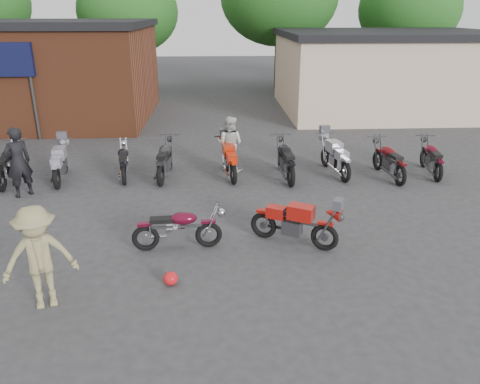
{
  "coord_description": "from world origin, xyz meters",
  "views": [
    {
      "loc": [
        0.1,
        -8.02,
        4.66
      ],
      "look_at": [
        0.6,
        1.63,
        0.9
      ],
      "focal_mm": 35.0,
      "sensor_mm": 36.0,
      "label": 1
    }
  ],
  "objects_px": {
    "person_light": "(230,144)",
    "row_bike_4": "(229,158)",
    "vintage_motorcycle": "(179,226)",
    "row_bike_5": "(286,158)",
    "row_bike_0": "(8,163)",
    "row_bike_7": "(389,159)",
    "row_bike_3": "(165,158)",
    "person_dark": "(18,162)",
    "person_tan": "(39,258)",
    "row_bike_8": "(432,156)",
    "sportbike": "(295,221)",
    "row_bike_2": "(124,160)",
    "helmet": "(171,278)",
    "row_bike_1": "(60,161)",
    "row_bike_6": "(335,155)"
  },
  "relations": [
    {
      "from": "person_light",
      "to": "row_bike_0",
      "type": "distance_m",
      "value": 6.43
    },
    {
      "from": "row_bike_4",
      "to": "sportbike",
      "type": "bearing_deg",
      "value": -171.91
    },
    {
      "from": "row_bike_2",
      "to": "row_bike_1",
      "type": "bearing_deg",
      "value": 87.09
    },
    {
      "from": "person_dark",
      "to": "row_bike_6",
      "type": "height_order",
      "value": "person_dark"
    },
    {
      "from": "row_bike_7",
      "to": "row_bike_8",
      "type": "relative_size",
      "value": 1.04
    },
    {
      "from": "row_bike_0",
      "to": "row_bike_3",
      "type": "relative_size",
      "value": 0.98
    },
    {
      "from": "row_bike_1",
      "to": "row_bike_8",
      "type": "xyz_separation_m",
      "value": [
        11.04,
        -0.0,
        -0.02
      ]
    },
    {
      "from": "vintage_motorcycle",
      "to": "row_bike_5",
      "type": "xyz_separation_m",
      "value": [
        2.84,
        4.33,
        0.09
      ]
    },
    {
      "from": "helmet",
      "to": "row_bike_6",
      "type": "distance_m",
      "value": 7.46
    },
    {
      "from": "person_light",
      "to": "row_bike_2",
      "type": "xyz_separation_m",
      "value": [
        -3.17,
        -0.45,
        -0.32
      ]
    },
    {
      "from": "vintage_motorcycle",
      "to": "row_bike_5",
      "type": "distance_m",
      "value": 5.18
    },
    {
      "from": "row_bike_3",
      "to": "row_bike_5",
      "type": "bearing_deg",
      "value": -89.54
    },
    {
      "from": "row_bike_8",
      "to": "row_bike_5",
      "type": "bearing_deg",
      "value": 98.56
    },
    {
      "from": "row_bike_5",
      "to": "row_bike_8",
      "type": "bearing_deg",
      "value": -91.26
    },
    {
      "from": "row_bike_4",
      "to": "helmet",
      "type": "bearing_deg",
      "value": 160.6
    },
    {
      "from": "vintage_motorcycle",
      "to": "row_bike_6",
      "type": "distance_m",
      "value": 6.35
    },
    {
      "from": "row_bike_2",
      "to": "helmet",
      "type": "bearing_deg",
      "value": -171.48
    },
    {
      "from": "person_dark",
      "to": "row_bike_3",
      "type": "xyz_separation_m",
      "value": [
        3.68,
        1.34,
        -0.34
      ]
    },
    {
      "from": "vintage_motorcycle",
      "to": "person_dark",
      "type": "distance_m",
      "value": 5.47
    },
    {
      "from": "vintage_motorcycle",
      "to": "row_bike_5",
      "type": "height_order",
      "value": "row_bike_5"
    },
    {
      "from": "row_bike_4",
      "to": "row_bike_2",
      "type": "bearing_deg",
      "value": 81.28
    },
    {
      "from": "row_bike_0",
      "to": "row_bike_5",
      "type": "xyz_separation_m",
      "value": [
        8.01,
        -0.01,
        0.02
      ]
    },
    {
      "from": "row_bike_1",
      "to": "row_bike_2",
      "type": "xyz_separation_m",
      "value": [
        1.8,
        0.19,
        -0.04
      ]
    },
    {
      "from": "person_dark",
      "to": "person_tan",
      "type": "xyz_separation_m",
      "value": [
        2.29,
        -5.13,
        -0.04
      ]
    },
    {
      "from": "sportbike",
      "to": "person_dark",
      "type": "height_order",
      "value": "person_dark"
    },
    {
      "from": "person_tan",
      "to": "row_bike_4",
      "type": "distance_m",
      "value": 7.27
    },
    {
      "from": "person_tan",
      "to": "row_bike_2",
      "type": "bearing_deg",
      "value": 69.23
    },
    {
      "from": "person_tan",
      "to": "row_bike_7",
      "type": "xyz_separation_m",
      "value": [
        8.0,
        6.12,
        -0.33
      ]
    },
    {
      "from": "row_bike_2",
      "to": "row_bike_7",
      "type": "distance_m",
      "value": 7.85
    },
    {
      "from": "row_bike_3",
      "to": "sportbike",
      "type": "bearing_deg",
      "value": -140.6
    },
    {
      "from": "person_dark",
      "to": "row_bike_7",
      "type": "bearing_deg",
      "value": 141.7
    },
    {
      "from": "row_bike_0",
      "to": "row_bike_1",
      "type": "distance_m",
      "value": 1.42
    },
    {
      "from": "person_light",
      "to": "row_bike_4",
      "type": "relative_size",
      "value": 0.87
    },
    {
      "from": "person_dark",
      "to": "row_bike_3",
      "type": "distance_m",
      "value": 3.93
    },
    {
      "from": "row_bike_8",
      "to": "row_bike_0",
      "type": "bearing_deg",
      "value": 97.59
    },
    {
      "from": "helmet",
      "to": "row_bike_0",
      "type": "relative_size",
      "value": 0.13
    },
    {
      "from": "sportbike",
      "to": "person_tan",
      "type": "height_order",
      "value": "person_tan"
    },
    {
      "from": "helmet",
      "to": "row_bike_3",
      "type": "xyz_separation_m",
      "value": [
        -0.65,
        5.95,
        0.48
      ]
    },
    {
      "from": "sportbike",
      "to": "row_bike_5",
      "type": "height_order",
      "value": "row_bike_5"
    },
    {
      "from": "vintage_motorcycle",
      "to": "sportbike",
      "type": "distance_m",
      "value": 2.44
    },
    {
      "from": "person_tan",
      "to": "row_bike_0",
      "type": "height_order",
      "value": "person_tan"
    },
    {
      "from": "person_dark",
      "to": "row_bike_0",
      "type": "distance_m",
      "value": 1.39
    },
    {
      "from": "vintage_motorcycle",
      "to": "row_bike_1",
      "type": "bearing_deg",
      "value": 125.99
    },
    {
      "from": "row_bike_7",
      "to": "row_bike_3",
      "type": "bearing_deg",
      "value": 80.62
    },
    {
      "from": "row_bike_1",
      "to": "row_bike_5",
      "type": "height_order",
      "value": "row_bike_5"
    },
    {
      "from": "row_bike_0",
      "to": "row_bike_8",
      "type": "bearing_deg",
      "value": -95.14
    },
    {
      "from": "person_light",
      "to": "row_bike_0",
      "type": "xyz_separation_m",
      "value": [
        -6.38,
        -0.74,
        -0.26
      ]
    },
    {
      "from": "vintage_motorcycle",
      "to": "row_bike_7",
      "type": "distance_m",
      "value": 7.25
    },
    {
      "from": "row_bike_0",
      "to": "row_bike_6",
      "type": "height_order",
      "value": "row_bike_6"
    },
    {
      "from": "row_bike_3",
      "to": "row_bike_7",
      "type": "bearing_deg",
      "value": -88.75
    }
  ]
}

